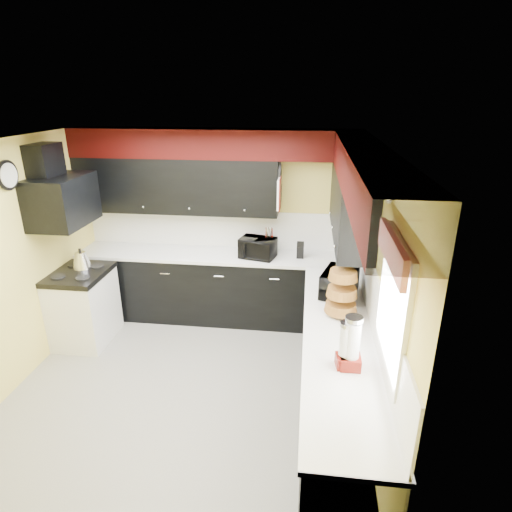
{
  "coord_description": "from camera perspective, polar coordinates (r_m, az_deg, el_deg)",
  "views": [
    {
      "loc": [
        1.17,
        -3.61,
        2.93
      ],
      "look_at": [
        0.64,
        0.66,
        1.26
      ],
      "focal_mm": 30.0,
      "sensor_mm": 36.0,
      "label": 1
    }
  ],
  "objects": [
    {
      "name": "stove",
      "position": [
        5.69,
        -21.92,
        -6.49
      ],
      "size": [
        0.6,
        0.75,
        0.86
      ],
      "primitive_type": "cube",
      "color": "white",
      "rests_on": "ground"
    },
    {
      "name": "wall_left",
      "position": [
        4.97,
        -30.25,
        -1.55
      ],
      "size": [
        0.06,
        3.6,
        2.5
      ],
      "primitive_type": "cube",
      "color": "#E0C666",
      "rests_on": "ground"
    },
    {
      "name": "ceiling",
      "position": [
        3.82,
        -11.14,
        14.4
      ],
      "size": [
        3.6,
        3.6,
        0.06
      ],
      "primitive_type": "cube",
      "color": "white",
      "rests_on": "wall_back"
    },
    {
      "name": "counter_right",
      "position": [
        3.89,
        11.11,
        -10.35
      ],
      "size": [
        0.64,
        3.02,
        0.04
      ],
      "primitive_type": "cube",
      "color": "white",
      "rests_on": "cab_right"
    },
    {
      "name": "ground",
      "position": [
        4.79,
        -8.96,
        -16.74
      ],
      "size": [
        3.6,
        3.6,
        0.0
      ],
      "primitive_type": "plane",
      "color": "gray",
      "rests_on": "ground"
    },
    {
      "name": "cut_board",
      "position": [
        5.05,
        3.09,
        8.28
      ],
      "size": [
        0.03,
        0.26,
        0.35
      ],
      "primitive_type": "cube",
      "color": "white",
      "rests_on": "upper_back"
    },
    {
      "name": "pan_low",
      "position": [
        5.44,
        3.27,
        8.35
      ],
      "size": [
        0.03,
        0.24,
        0.42
      ],
      "primitive_type": null,
      "color": "black",
      "rests_on": "upper_back"
    },
    {
      "name": "microwave",
      "position": [
        4.5,
        11.07,
        -3.55
      ],
      "size": [
        0.44,
        0.54,
        0.26
      ],
      "primitive_type": "imported",
      "rotation": [
        0.0,
        0.0,
        1.28
      ],
      "color": "black",
      "rests_on": "counter_right"
    },
    {
      "name": "toaster_oven",
      "position": [
        5.41,
        0.2,
        1.09
      ],
      "size": [
        0.51,
        0.45,
        0.25
      ],
      "primitive_type": "imported",
      "rotation": [
        0.0,
        0.0,
        -0.24
      ],
      "color": "black",
      "rests_on": "counter_back"
    },
    {
      "name": "cab_back",
      "position": [
        5.8,
        -5.25,
        -4.18
      ],
      "size": [
        3.6,
        0.6,
        0.9
      ],
      "primitive_type": "cube",
      "color": "black",
      "rests_on": "ground"
    },
    {
      "name": "utensil_crock",
      "position": [
        5.47,
        1.73,
        0.74
      ],
      "size": [
        0.18,
        0.18,
        0.15
      ],
      "primitive_type": "cylinder",
      "rotation": [
        0.0,
        0.0,
        0.39
      ],
      "color": "silver",
      "rests_on": "counter_back"
    },
    {
      "name": "clock",
      "position": [
        4.91,
        -30.21,
        9.28
      ],
      "size": [
        0.03,
        0.3,
        0.3
      ],
      "primitive_type": null,
      "color": "black",
      "rests_on": "wall_left"
    },
    {
      "name": "deco_plate",
      "position": [
        3.38,
        17.37,
        8.7
      ],
      "size": [
        0.03,
        0.24,
        0.24
      ],
      "primitive_type": null,
      "color": "white",
      "rests_on": "wall_right"
    },
    {
      "name": "dispenser_b",
      "position": [
        3.37,
        11.85,
        -11.81
      ],
      "size": [
        0.14,
        0.14,
        0.35
      ],
      "primitive_type": null,
      "rotation": [
        0.0,
        0.0,
        0.12
      ],
      "color": "#6D000E",
      "rests_on": "counter_right"
    },
    {
      "name": "soffit_right",
      "position": [
        3.51,
        14.61,
        10.66
      ],
      "size": [
        0.36,
        3.24,
        0.35
      ],
      "primitive_type": "cube",
      "color": "black",
      "rests_on": "wall_right"
    },
    {
      "name": "wall_right",
      "position": [
        4.03,
        15.46,
        -4.21
      ],
      "size": [
        0.06,
        3.6,
        2.5
      ],
      "primitive_type": "cube",
      "color": "#E0C666",
      "rests_on": "ground"
    },
    {
      "name": "splash_back",
      "position": [
        5.79,
        -4.9,
        3.68
      ],
      "size": [
        3.6,
        0.02,
        0.5
      ],
      "primitive_type": "cube",
      "color": "white",
      "rests_on": "counter_back"
    },
    {
      "name": "upper_back",
      "position": [
        5.61,
        -10.51,
        9.27
      ],
      "size": [
        2.6,
        0.35,
        0.7
      ],
      "primitive_type": "cube",
      "color": "black",
      "rests_on": "wall_back"
    },
    {
      "name": "cab_right",
      "position": [
        4.15,
        10.64,
        -15.89
      ],
      "size": [
        0.6,
        3.0,
        0.9
      ],
      "primitive_type": "cube",
      "color": "black",
      "rests_on": "ground"
    },
    {
      "name": "baskets",
      "position": [
        4.07,
        11.37,
        -4.66
      ],
      "size": [
        0.27,
        0.27,
        0.5
      ],
      "primitive_type": null,
      "color": "brown",
      "rests_on": "upper_right"
    },
    {
      "name": "hood",
      "position": [
        5.27,
        -24.4,
        6.74
      ],
      "size": [
        0.5,
        0.78,
        0.55
      ],
      "primitive_type": "cube",
      "color": "black",
      "rests_on": "wall_left"
    },
    {
      "name": "knife_block",
      "position": [
        5.43,
        5.92,
        0.74
      ],
      "size": [
        0.09,
        0.13,
        0.2
      ],
      "primitive_type": "cube",
      "rotation": [
        0.0,
        0.0,
        0.01
      ],
      "color": "black",
      "rests_on": "counter_back"
    },
    {
      "name": "window",
      "position": [
        3.1,
        17.85,
        -6.27
      ],
      "size": [
        0.03,
        0.86,
        0.96
      ],
      "primitive_type": null,
      "color": "white",
      "rests_on": "wall_right"
    },
    {
      "name": "kettle",
      "position": [
        5.57,
        -22.27,
        -0.48
      ],
      "size": [
        0.24,
        0.24,
        0.2
      ],
      "primitive_type": null,
      "rotation": [
        0.0,
        0.0,
        -0.11
      ],
      "color": "silver",
      "rests_on": "cooktop"
    },
    {
      "name": "splash_right",
      "position": [
        4.05,
        15.24,
        -4.97
      ],
      "size": [
        0.02,
        3.6,
        0.5
      ],
      "primitive_type": "cube",
      "color": "white",
      "rests_on": "counter_right"
    },
    {
      "name": "soffit_back",
      "position": [
        5.39,
        -5.66,
        14.7
      ],
      "size": [
        3.6,
        0.36,
        0.35
      ],
      "primitive_type": "cube",
      "color": "black",
      "rests_on": "wall_back"
    },
    {
      "name": "pan_mid",
      "position": [
        5.18,
        3.07,
        8.04
      ],
      "size": [
        0.03,
        0.28,
        0.46
      ],
      "primitive_type": null,
      "color": "black",
      "rests_on": "upper_back"
    },
    {
      "name": "upper_right",
      "position": [
        4.67,
        12.56,
        6.74
      ],
      "size": [
        0.35,
        1.8,
        0.7
      ],
      "primitive_type": "cube",
      "color": "black",
      "rests_on": "wall_right"
    },
    {
      "name": "wall_back",
      "position": [
        5.78,
        -4.9,
        4.28
      ],
      "size": [
        3.6,
        0.06,
        2.5
      ],
      "primitive_type": "cube",
      "color": "#E0C666",
      "rests_on": "ground"
    },
    {
      "name": "hood_duct",
      "position": [
        5.26,
        -26.34,
        11.13
      ],
      "size": [
        0.24,
        0.4,
        0.4
      ],
      "primitive_type": "cube",
      "color": "black",
      "rests_on": "wall_left"
    },
    {
      "name": "valance",
      "position": [
        2.93,
        17.67,
        0.71
      ],
      "size": [
        0.04,
        0.88,
        0.2
      ],
      "primitive_type": "cube",
      "color": "red",
      "rests_on": "wall_right"
    },
    {
      "name": "dispenser_a",
      "position": [
        3.35,
        12.66,
        -11.36
      ],
      "size": [
        0.16,
        0.16,
        0.42
      ],
      "primitive_type": null,
      "rotation": [
        0.0,
        0.0,
        -0.0
      ],
      "color": "#690508",
      "rests_on": "counter_right"
    },
    {
      "name": "pan_top",
      "position": [
        5.25,
        3.23,
        11.02
      ],
      "size": [
        0.03,
        0.22,
        0.4
      ],
      "primitive_type": null,
      "color": "black",
      "rests_on": "upper_back"
    },
    {
      "name": "counter_back",
      "position": [
        5.61,
        -5.41,
        0.16
      ],
      "size": [
        3.62,
        0.64,
        0.04
      ],
      "primitive_type": "cube",
      "color": "white",
      "rests_on": "cab_back"
    },
    {
      "name": "cooktop",
      "position": [
        5.5,
        -22.57,
        -2.23
      ],
      "size": [
        0.62,
        0.77,
        0.06
      ],
      "primitive_type": "cube",
      "color": "black",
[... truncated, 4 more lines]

